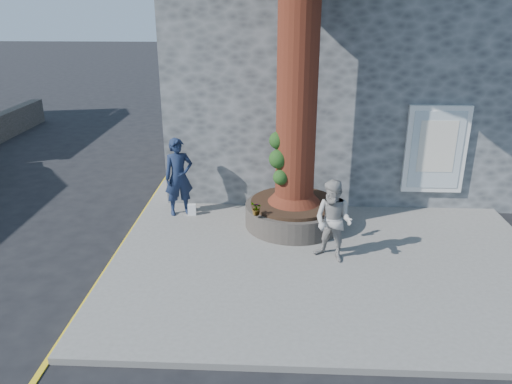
{
  "coord_description": "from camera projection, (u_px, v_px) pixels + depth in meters",
  "views": [
    {
      "loc": [
        0.42,
        -8.93,
        5.14
      ],
      "look_at": [
        -0.06,
        1.18,
        1.25
      ],
      "focal_mm": 35.0,
      "sensor_mm": 36.0,
      "label": 1
    }
  ],
  "objects": [
    {
      "name": "plant_d",
      "position": [
        256.0,
        209.0,
        10.96
      ],
      "size": [
        0.29,
        0.32,
        0.3
      ],
      "primitive_type": "imported",
      "rotation": [
        0.0,
        0.0,
        4.93
      ],
      "color": "gray",
      "rests_on": "planter"
    },
    {
      "name": "plant_a",
      "position": [
        306.0,
        198.0,
        11.5
      ],
      "size": [
        0.21,
        0.17,
        0.34
      ],
      "primitive_type": "imported",
      "rotation": [
        0.0,
        0.0,
        0.31
      ],
      "color": "gray",
      "rests_on": "planter"
    },
    {
      "name": "pavement",
      "position": [
        326.0,
        246.0,
        11.04
      ],
      "size": [
        9.0,
        8.0,
        0.12
      ],
      "primitive_type": "cube",
      "color": "slate",
      "rests_on": "ground"
    },
    {
      "name": "shopping_bag",
      "position": [
        192.0,
        210.0,
        12.46
      ],
      "size": [
        0.21,
        0.14,
        0.28
      ],
      "primitive_type": "cube",
      "rotation": [
        0.0,
        0.0,
        0.11
      ],
      "color": "white",
      "rests_on": "pavement"
    },
    {
      "name": "woman",
      "position": [
        333.0,
        221.0,
        10.07
      ],
      "size": [
        1.05,
        0.99,
        1.72
      ],
      "primitive_type": "imported",
      "rotation": [
        0.0,
        0.0,
        -0.56
      ],
      "color": "#9D9A96",
      "rests_on": "pavement"
    },
    {
      "name": "yellow_line",
      "position": [
        124.0,
        244.0,
        11.26
      ],
      "size": [
        0.1,
        30.0,
        0.01
      ],
      "primitive_type": "cube",
      "color": "yellow",
      "rests_on": "ground"
    },
    {
      "name": "stone_shop",
      "position": [
        346.0,
        68.0,
        15.66
      ],
      "size": [
        10.3,
        8.3,
        6.3
      ],
      "color": "#494C4E",
      "rests_on": "ground"
    },
    {
      "name": "ground",
      "position": [
        256.0,
        270.0,
        10.19
      ],
      "size": [
        120.0,
        120.0,
        0.0
      ],
      "primitive_type": "plane",
      "color": "black",
      "rests_on": "ground"
    },
    {
      "name": "planter",
      "position": [
        294.0,
        213.0,
        11.87
      ],
      "size": [
        2.3,
        2.3,
        0.6
      ],
      "color": "black",
      "rests_on": "pavement"
    },
    {
      "name": "plant_c",
      "position": [
        256.0,
        209.0,
        10.96
      ],
      "size": [
        0.19,
        0.19,
        0.29
      ],
      "primitive_type": "imported",
      "rotation": [
        0.0,
        0.0,
        3.33
      ],
      "color": "gray",
      "rests_on": "planter"
    },
    {
      "name": "man",
      "position": [
        179.0,
        177.0,
        12.25
      ],
      "size": [
        0.84,
        0.71,
        1.95
      ],
      "primitive_type": "imported",
      "rotation": [
        0.0,
        0.0,
        0.4
      ],
      "color": "#16223E",
      "rests_on": "pavement"
    },
    {
      "name": "plant_b",
      "position": [
        334.0,
        209.0,
        10.87
      ],
      "size": [
        0.28,
        0.28,
        0.36
      ],
      "primitive_type": "imported",
      "rotation": [
        0.0,
        0.0,
        2.38
      ],
      "color": "gray",
      "rests_on": "planter"
    }
  ]
}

